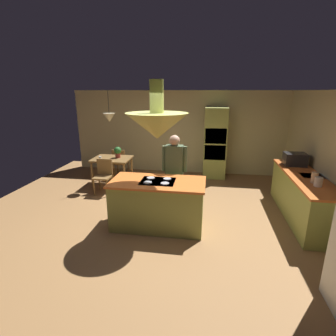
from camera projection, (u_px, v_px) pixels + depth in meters
The scene contains 17 objects.
ground at pixel (160, 220), 5.29m from camera, with size 8.16×8.16×0.00m, color #9E7042.
wall_back at pixel (180, 132), 8.19m from camera, with size 6.80×0.10×2.55m, color beige.
wall_right at pixel (336, 161), 4.81m from camera, with size 0.10×7.20×2.55m, color beige.
kitchen_island at pixel (158, 204), 4.96m from camera, with size 1.77×0.91×0.94m.
counter_run_right at pixel (302, 196), 5.29m from camera, with size 0.73×2.53×0.92m.
oven_tower at pixel (215, 143), 7.71m from camera, with size 0.66×0.62×2.07m.
dining_table at pixel (112, 162), 7.16m from camera, with size 1.02×0.81×0.76m.
person_at_island at pixel (174, 169), 5.48m from camera, with size 0.53×0.22×1.67m.
range_hood at pixel (157, 124), 4.54m from camera, with size 1.10×1.10×1.00m.
pendant_light_over_table at pixel (109, 117), 6.81m from camera, with size 0.32×0.32×0.82m.
chair_facing_island at pixel (104, 174), 6.60m from camera, with size 0.40×0.40×0.87m.
chair_by_back_wall at pixel (120, 161), 7.79m from camera, with size 0.40×0.40×0.87m.
potted_plant_on_table at pixel (118, 152), 7.14m from camera, with size 0.20×0.20×0.30m.
cup_on_table at pixel (100, 158), 6.96m from camera, with size 0.07×0.07×0.09m, color white.
canister_flour at pixel (318, 182), 4.55m from camera, with size 0.14×0.14×0.16m, color silver.
canister_sugar at pixel (315, 178), 4.72m from camera, with size 0.12×0.12×0.20m, color #E0B78C.
microwave_on_counter at pixel (295, 159), 5.83m from camera, with size 0.46×0.36×0.28m, color #232326.
Camera 1 is at (0.91, -4.68, 2.53)m, focal length 27.78 mm.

